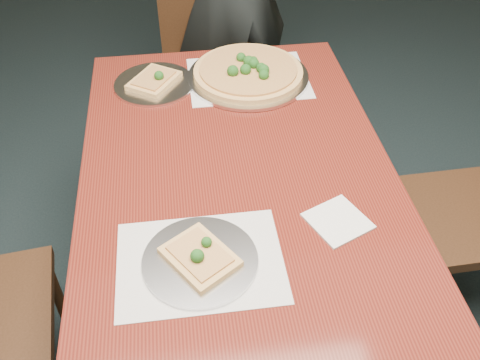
{
  "coord_description": "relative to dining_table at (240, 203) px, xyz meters",
  "views": [
    {
      "loc": [
        -0.16,
        -0.61,
        1.77
      ],
      "look_at": [
        -0.01,
        0.49,
        0.75
      ],
      "focal_mm": 40.0,
      "sensor_mm": 36.0,
      "label": 1
    }
  ],
  "objects": [
    {
      "name": "placemat_near",
      "position": [
        -0.13,
        -0.28,
        0.09
      ],
      "size": [
        0.4,
        0.3,
        0.0
      ],
      "primitive_type": "cube",
      "color": "white",
      "rests_on": "dining_table"
    },
    {
      "name": "slice_plate_far",
      "position": [
        -0.23,
        0.53,
        0.1
      ],
      "size": [
        0.28,
        0.28,
        0.06
      ],
      "color": "silver",
      "rests_on": "dining_table"
    },
    {
      "name": "placemat_main",
      "position": [
        0.1,
        0.53,
        0.09
      ],
      "size": [
        0.42,
        0.32,
        0.0
      ],
      "primitive_type": "cube",
      "color": "white",
      "rests_on": "dining_table"
    },
    {
      "name": "napkin",
      "position": [
        0.23,
        -0.19,
        0.09
      ],
      "size": [
        0.18,
        0.18,
        0.01
      ],
      "primitive_type": "cube",
      "rotation": [
        0.0,
        0.0,
        0.41
      ],
      "color": "white",
      "rests_on": "dining_table"
    },
    {
      "name": "chair_far",
      "position": [
        0.01,
        1.09,
        -0.14
      ],
      "size": [
        0.43,
        0.43,
        0.91
      ],
      "rotation": [
        0.0,
        0.0,
        0.02
      ],
      "color": "black",
      "rests_on": "ground"
    },
    {
      "name": "slice_plate_near",
      "position": [
        -0.13,
        -0.28,
        0.11
      ],
      "size": [
        0.28,
        0.28,
        0.06
      ],
      "color": "silver",
      "rests_on": "dining_table"
    },
    {
      "name": "pizza_pan",
      "position": [
        0.1,
        0.53,
        0.11
      ],
      "size": [
        0.43,
        0.43,
        0.07
      ],
      "color": "silver",
      "rests_on": "dining_table"
    },
    {
      "name": "dining_table",
      "position": [
        0.0,
        0.0,
        0.0
      ],
      "size": [
        0.9,
        1.5,
        0.75
      ],
      "color": "#4F150F",
      "rests_on": "ground"
    }
  ]
}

